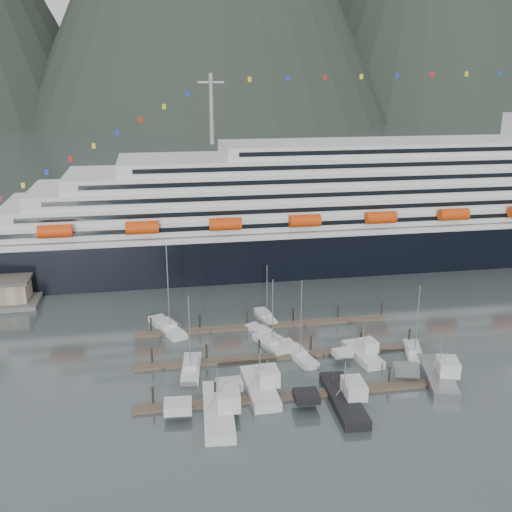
% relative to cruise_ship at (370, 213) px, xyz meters
% --- Properties ---
extents(ground, '(1600.00, 1600.00, 0.00)m').
position_rel_cruise_ship_xyz_m(ground, '(-30.03, -54.94, -12.04)').
color(ground, '#404C4B').
rests_on(ground, ground).
extents(cruise_ship, '(210.00, 30.40, 50.30)m').
position_rel_cruise_ship_xyz_m(cruise_ship, '(0.00, 0.00, 0.00)').
color(cruise_ship, black).
rests_on(cruise_ship, ground).
extents(dock_near, '(48.18, 2.28, 3.20)m').
position_rel_cruise_ship_xyz_m(dock_near, '(-34.95, -64.89, -11.73)').
color(dock_near, '#4F3F33').
rests_on(dock_near, ground).
extents(dock_mid, '(48.18, 2.28, 3.20)m').
position_rel_cruise_ship_xyz_m(dock_mid, '(-34.95, -51.89, -11.73)').
color(dock_mid, '#4F3F33').
rests_on(dock_mid, ground).
extents(dock_far, '(48.18, 2.28, 3.20)m').
position_rel_cruise_ship_xyz_m(dock_far, '(-34.95, -38.89, -11.73)').
color(dock_far, '#4F3F33').
rests_on(dock_far, ground).
extents(sailboat_a, '(4.15, 10.17, 13.92)m').
position_rel_cruise_ship_xyz_m(sailboat_a, '(-49.84, -54.23, -11.60)').
color(sailboat_a, silver).
rests_on(sailboat_a, ground).
extents(sailboat_b, '(5.89, 9.14, 11.63)m').
position_rel_cruise_ship_xyz_m(sailboat_b, '(-35.64, -42.47, -11.64)').
color(sailboat_b, silver).
rests_on(sailboat_b, ground).
extents(sailboat_c, '(5.01, 9.66, 13.29)m').
position_rel_cruise_ship_xyz_m(sailboat_c, '(-35.54, -47.56, -11.62)').
color(sailboat_c, silver).
rests_on(sailboat_c, ground).
extents(sailboat_d, '(5.21, 11.34, 14.47)m').
position_rel_cruise_ship_xyz_m(sailboat_d, '(-31.69, -51.97, -11.62)').
color(sailboat_d, silver).
rests_on(sailboat_d, ground).
extents(sailboat_e, '(7.16, 11.77, 17.40)m').
position_rel_cruise_ship_xyz_m(sailboat_e, '(-53.07, -37.05, -11.57)').
color(sailboat_e, silver).
rests_on(sailboat_e, ground).
extents(sailboat_f, '(3.31, 8.36, 11.69)m').
position_rel_cruise_ship_xyz_m(sailboat_f, '(-33.88, -34.95, -11.64)').
color(sailboat_f, silver).
rests_on(sailboat_f, ground).
extents(sailboat_h, '(5.23, 9.55, 13.44)m').
position_rel_cruise_ship_xyz_m(sailboat_h, '(-12.03, -55.18, -11.61)').
color(sailboat_h, silver).
rests_on(sailboat_h, ground).
extents(trawler_a, '(10.79, 14.94, 8.13)m').
position_rel_cruise_ship_xyz_m(trawler_a, '(-47.23, -68.00, -11.04)').
color(trawler_a, silver).
rests_on(trawler_a, ground).
extents(trawler_b, '(9.40, 12.34, 8.00)m').
position_rel_cruise_ship_xyz_m(trawler_b, '(-40.28, -62.68, -11.05)').
color(trawler_b, silver).
rests_on(trawler_b, ground).
extents(trawler_c, '(10.42, 14.79, 7.50)m').
position_rel_cruise_ship_xyz_m(trawler_c, '(-28.88, -68.08, -11.10)').
color(trawler_c, black).
rests_on(trawler_c, ground).
extents(trawler_d, '(10.60, 13.75, 7.89)m').
position_rel_cruise_ship_xyz_m(trawler_d, '(-12.17, -64.11, -11.06)').
color(trawler_d, gray).
rests_on(trawler_d, ground).
extents(trawler_e, '(7.86, 10.30, 6.43)m').
position_rel_cruise_ship_xyz_m(trawler_e, '(-21.05, -54.43, -11.19)').
color(trawler_e, silver).
rests_on(trawler_e, ground).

